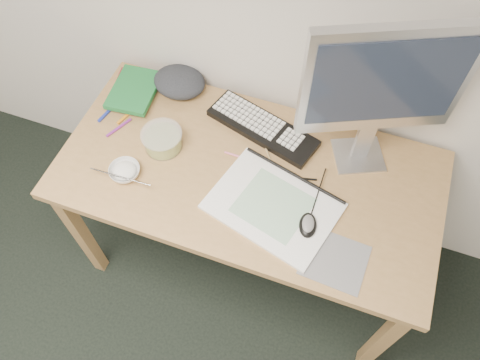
{
  "coord_description": "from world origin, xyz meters",
  "views": [
    {
      "loc": [
        0.45,
        0.55,
        2.18
      ],
      "look_at": [
        0.17,
        1.34,
        0.83
      ],
      "focal_mm": 35.0,
      "sensor_mm": 36.0,
      "label": 1
    }
  ],
  "objects_px": {
    "sketchpad": "(273,206)",
    "keyboard": "(263,128)",
    "desk": "(248,184)",
    "monitor": "(384,85)",
    "rice_bowl": "(125,172)"
  },
  "relations": [
    {
      "from": "desk",
      "to": "keyboard",
      "type": "relative_size",
      "value": 3.18
    },
    {
      "from": "desk",
      "to": "sketchpad",
      "type": "distance_m",
      "value": 0.19
    },
    {
      "from": "rice_bowl",
      "to": "desk",
      "type": "bearing_deg",
      "value": 20.9
    },
    {
      "from": "sketchpad",
      "to": "keyboard",
      "type": "distance_m",
      "value": 0.34
    },
    {
      "from": "sketchpad",
      "to": "monitor",
      "type": "height_order",
      "value": "monitor"
    },
    {
      "from": "sketchpad",
      "to": "keyboard",
      "type": "relative_size",
      "value": 0.97
    },
    {
      "from": "desk",
      "to": "monitor",
      "type": "relative_size",
      "value": 2.33
    },
    {
      "from": "desk",
      "to": "monitor",
      "type": "bearing_deg",
      "value": 30.0
    },
    {
      "from": "sketchpad",
      "to": "keyboard",
      "type": "bearing_deg",
      "value": 129.28
    },
    {
      "from": "desk",
      "to": "rice_bowl",
      "type": "xyz_separation_m",
      "value": [
        -0.42,
        -0.16,
        0.1
      ]
    },
    {
      "from": "sketchpad",
      "to": "monitor",
      "type": "bearing_deg",
      "value": 68.22
    },
    {
      "from": "keyboard",
      "to": "monitor",
      "type": "bearing_deg",
      "value": 17.17
    },
    {
      "from": "monitor",
      "to": "rice_bowl",
      "type": "distance_m",
      "value": 0.93
    },
    {
      "from": "sketchpad",
      "to": "monitor",
      "type": "xyz_separation_m",
      "value": [
        0.23,
        0.31,
        0.37
      ]
    },
    {
      "from": "sketchpad",
      "to": "monitor",
      "type": "relative_size",
      "value": 0.71
    }
  ]
}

